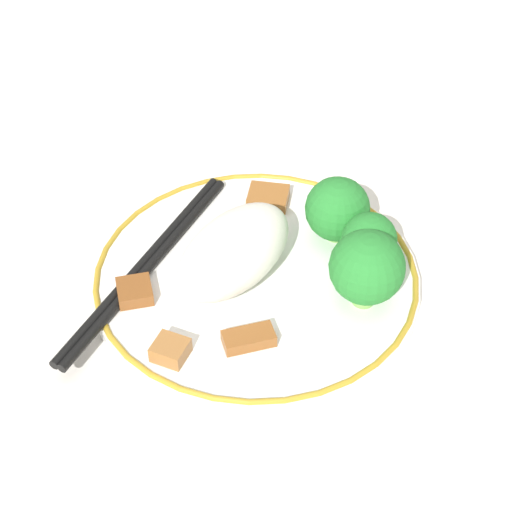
{
  "coord_description": "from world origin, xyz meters",
  "views": [
    {
      "loc": [
        -0.4,
        -0.29,
        0.5
      ],
      "look_at": [
        0.0,
        0.0,
        0.03
      ],
      "focal_mm": 60.0,
      "sensor_mm": 36.0,
      "label": 1
    }
  ],
  "objects": [
    {
      "name": "plate",
      "position": [
        0.0,
        0.0,
        0.01
      ],
      "size": [
        0.27,
        0.27,
        0.02
      ],
      "color": "white",
      "rests_on": "ground_plane"
    },
    {
      "name": "ground_plane",
      "position": [
        0.0,
        0.0,
        0.0
      ],
      "size": [
        3.0,
        3.0,
        0.0
      ],
      "primitive_type": "plane",
      "color": "silver"
    },
    {
      "name": "meat_on_rice_edge",
      "position": [
        -0.08,
        0.06,
        0.02
      ],
      "size": [
        0.04,
        0.04,
        0.01
      ],
      "color": "brown",
      "rests_on": "plate"
    },
    {
      "name": "meat_near_back",
      "position": [
        -0.11,
        -0.0,
        0.02
      ],
      "size": [
        0.03,
        0.03,
        0.01
      ],
      "color": "#9E6633",
      "rests_on": "plate"
    },
    {
      "name": "broccoli_back_right",
      "position": [
        0.08,
        -0.03,
        0.05
      ],
      "size": [
        0.05,
        0.05,
        0.06
      ],
      "color": "#7FB756",
      "rests_on": "plate"
    },
    {
      "name": "meat_near_left",
      "position": [
        0.08,
        0.04,
        0.02
      ],
      "size": [
        0.04,
        0.04,
        0.01
      ],
      "color": "#995B28",
      "rests_on": "plate"
    },
    {
      "name": "broccoli_back_left",
      "position": [
        0.02,
        -0.09,
        0.05
      ],
      "size": [
        0.06,
        0.06,
        0.07
      ],
      "color": "#7FB756",
      "rests_on": "plate"
    },
    {
      "name": "broccoli_back_center",
      "position": [
        0.06,
        -0.07,
        0.04
      ],
      "size": [
        0.04,
        0.04,
        0.05
      ],
      "color": "#7FB756",
      "rests_on": "plate"
    },
    {
      "name": "meat_near_right",
      "position": [
        -0.06,
        -0.04,
        0.02
      ],
      "size": [
        0.04,
        0.04,
        0.01
      ],
      "color": "brown",
      "rests_on": "plate"
    },
    {
      "name": "rice_mound",
      "position": [
        -0.01,
        0.01,
        0.04
      ],
      "size": [
        0.12,
        0.06,
        0.05
      ],
      "color": "white",
      "rests_on": "plate"
    },
    {
      "name": "chopsticks",
      "position": [
        -0.05,
        0.08,
        0.02
      ],
      "size": [
        0.24,
        0.05,
        0.01
      ],
      "color": "black",
      "rests_on": "plate"
    },
    {
      "name": "meat_near_front",
      "position": [
        0.02,
        0.03,
        0.02
      ],
      "size": [
        0.04,
        0.04,
        0.01
      ],
      "color": "#995B28",
      "rests_on": "plate"
    }
  ]
}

